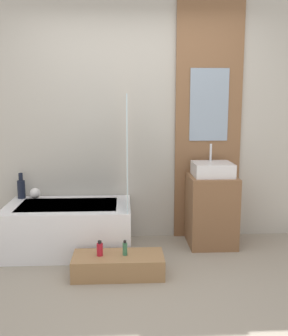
{
  "coord_description": "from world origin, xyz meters",
  "views": [
    {
      "loc": [
        -0.15,
        -2.77,
        1.53
      ],
      "look_at": [
        0.03,
        0.69,
        0.94
      ],
      "focal_mm": 42.0,
      "sensor_mm": 36.0,
      "label": 1
    }
  ],
  "objects_px": {
    "sink": "(212,169)",
    "bottle_soap_secondary": "(125,248)",
    "vase_tall_dark": "(21,188)",
    "bathtub": "(69,227)",
    "vase_round_light": "(35,193)",
    "wooden_step_bench": "(118,265)",
    "bottle_soap_primary": "(100,249)"
  },
  "relations": [
    {
      "from": "vase_round_light",
      "to": "bottle_soap_primary",
      "type": "bearing_deg",
      "value": -50.13
    },
    {
      "from": "vase_round_light",
      "to": "wooden_step_bench",
      "type": "bearing_deg",
      "value": -44.54
    },
    {
      "from": "vase_tall_dark",
      "to": "vase_round_light",
      "type": "distance_m",
      "value": 0.16
    },
    {
      "from": "bathtub",
      "to": "bottle_soap_primary",
      "type": "height_order",
      "value": "bathtub"
    },
    {
      "from": "sink",
      "to": "vase_tall_dark",
      "type": "relative_size",
      "value": 1.46
    },
    {
      "from": "wooden_step_bench",
      "to": "bottle_soap_secondary",
      "type": "height_order",
      "value": "bottle_soap_secondary"
    },
    {
      "from": "bottle_soap_primary",
      "to": "bottle_soap_secondary",
      "type": "xyz_separation_m",
      "value": [
        0.22,
        0.0,
        -0.0
      ]
    },
    {
      "from": "bottle_soap_secondary",
      "to": "bottle_soap_primary",
      "type": "bearing_deg",
      "value": 180.0
    },
    {
      "from": "bathtub",
      "to": "vase_tall_dark",
      "type": "xyz_separation_m",
      "value": [
        -0.54,
        0.29,
        0.36
      ]
    },
    {
      "from": "bottle_soap_primary",
      "to": "wooden_step_bench",
      "type": "bearing_deg",
      "value": 0.0
    },
    {
      "from": "sink",
      "to": "bottle_soap_secondary",
      "type": "bearing_deg",
      "value": -141.96
    },
    {
      "from": "bathtub",
      "to": "sink",
      "type": "relative_size",
      "value": 3.12
    },
    {
      "from": "wooden_step_bench",
      "to": "sink",
      "type": "bearing_deg",
      "value": 36.3
    },
    {
      "from": "sink",
      "to": "bottle_soap_secondary",
      "type": "xyz_separation_m",
      "value": [
        -0.93,
        -0.73,
        -0.58
      ]
    },
    {
      "from": "sink",
      "to": "bottle_soap_secondary",
      "type": "height_order",
      "value": "sink"
    },
    {
      "from": "wooden_step_bench",
      "to": "vase_round_light",
      "type": "bearing_deg",
      "value": 135.46
    },
    {
      "from": "sink",
      "to": "bathtub",
      "type": "bearing_deg",
      "value": -175.72
    },
    {
      "from": "wooden_step_bench",
      "to": "sink",
      "type": "distance_m",
      "value": 1.43
    },
    {
      "from": "wooden_step_bench",
      "to": "vase_tall_dark",
      "type": "relative_size",
      "value": 2.91
    },
    {
      "from": "bottle_soap_secondary",
      "to": "bathtub",
      "type": "bearing_deg",
      "value": 133.13
    },
    {
      "from": "vase_tall_dark",
      "to": "bottle_soap_secondary",
      "type": "height_order",
      "value": "vase_tall_dark"
    },
    {
      "from": "bathtub",
      "to": "bottle_soap_secondary",
      "type": "height_order",
      "value": "bathtub"
    },
    {
      "from": "bathtub",
      "to": "sink",
      "type": "xyz_separation_m",
      "value": [
        1.5,
        0.11,
        0.58
      ]
    },
    {
      "from": "bottle_soap_primary",
      "to": "bathtub",
      "type": "bearing_deg",
      "value": 119.91
    },
    {
      "from": "vase_tall_dark",
      "to": "bottle_soap_secondary",
      "type": "xyz_separation_m",
      "value": [
        1.12,
        -0.91,
        -0.36
      ]
    },
    {
      "from": "sink",
      "to": "bottle_soap_primary",
      "type": "xyz_separation_m",
      "value": [
        -1.15,
        -0.73,
        -0.58
      ]
    },
    {
      "from": "sink",
      "to": "vase_tall_dark",
      "type": "height_order",
      "value": "sink"
    },
    {
      "from": "wooden_step_bench",
      "to": "sink",
      "type": "height_order",
      "value": "sink"
    },
    {
      "from": "bathtub",
      "to": "vase_tall_dark",
      "type": "distance_m",
      "value": 0.71
    },
    {
      "from": "sink",
      "to": "vase_round_light",
      "type": "relative_size",
      "value": 3.55
    },
    {
      "from": "wooden_step_bench",
      "to": "vase_round_light",
      "type": "relative_size",
      "value": 7.07
    },
    {
      "from": "sink",
      "to": "vase_tall_dark",
      "type": "distance_m",
      "value": 2.07
    }
  ]
}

